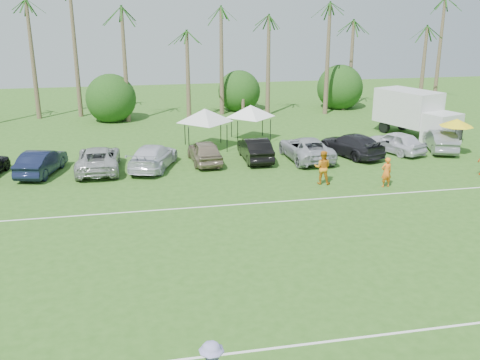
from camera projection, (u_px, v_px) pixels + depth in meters
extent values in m
cube|color=white|center=(292.00, 346.00, 15.68)|extent=(80.00, 0.10, 0.01)
cube|color=white|center=(223.00, 206.00, 26.88)|extent=(80.00, 0.10, 0.01)
cone|color=brown|center=(37.00, 64.00, 45.50)|extent=(0.44, 0.44, 10.00)
cone|color=brown|center=(85.00, 57.00, 46.10)|extent=(0.44, 0.44, 11.00)
cone|color=brown|center=(133.00, 73.00, 47.31)|extent=(0.44, 0.44, 8.00)
cone|color=brown|center=(178.00, 67.00, 47.91)|extent=(0.44, 0.44, 9.00)
cone|color=brown|center=(222.00, 60.00, 48.51)|extent=(0.44, 0.44, 10.00)
cone|color=brown|center=(264.00, 54.00, 49.11)|extent=(0.44, 0.44, 11.00)
cone|color=brown|center=(315.00, 69.00, 50.51)|extent=(0.44, 0.44, 8.00)
cone|color=brown|center=(365.00, 63.00, 51.30)|extent=(0.44, 0.44, 9.00)
cone|color=brown|center=(414.00, 57.00, 52.08)|extent=(0.44, 0.44, 10.00)
cone|color=brown|center=(451.00, 51.00, 52.68)|extent=(0.44, 0.44, 11.00)
cylinder|color=brown|center=(113.00, 109.00, 48.87)|extent=(0.30, 0.30, 1.40)
sphere|color=#163E11|center=(112.00, 97.00, 48.54)|extent=(4.00, 4.00, 4.00)
cylinder|color=brown|center=(241.00, 105.00, 51.13)|extent=(0.30, 0.30, 1.40)
sphere|color=#163E11|center=(241.00, 93.00, 50.80)|extent=(4.00, 4.00, 4.00)
cylinder|color=brown|center=(340.00, 101.00, 53.01)|extent=(0.30, 0.30, 1.40)
sphere|color=#163E11|center=(340.00, 90.00, 52.68)|extent=(4.00, 4.00, 4.00)
imported|color=orange|center=(386.00, 172.00, 29.47)|extent=(0.65, 0.45, 1.70)
imported|color=orange|center=(322.00, 167.00, 29.96)|extent=(1.15, 1.03, 1.93)
cube|color=silver|center=(408.00, 107.00, 41.54)|extent=(4.10, 5.43, 2.62)
cube|color=silver|center=(442.00, 128.00, 39.12)|extent=(2.91, 2.59, 2.20)
cube|color=black|center=(450.00, 135.00, 38.57)|extent=(2.38, 1.11, 1.05)
cube|color=#E5590C|center=(419.00, 112.00, 42.33)|extent=(0.59, 1.59, 0.94)
cylinder|color=black|center=(429.00, 138.00, 38.97)|extent=(0.62, 1.00, 0.94)
cylinder|color=black|center=(448.00, 134.00, 40.00)|extent=(0.62, 1.00, 0.94)
cylinder|color=black|center=(384.00, 127.00, 42.56)|extent=(0.62, 1.00, 0.94)
cylinder|color=black|center=(403.00, 124.00, 43.59)|extent=(0.62, 1.00, 0.94)
cylinder|color=black|center=(189.00, 140.00, 36.21)|extent=(0.06, 0.06, 1.89)
cylinder|color=black|center=(227.00, 139.00, 36.71)|extent=(0.06, 0.06, 1.89)
cylinder|color=black|center=(185.00, 132.00, 38.67)|extent=(0.06, 0.06, 1.89)
cylinder|color=black|center=(221.00, 130.00, 39.17)|extent=(0.06, 0.06, 1.89)
pyramid|color=silver|center=(205.00, 109.00, 37.11)|extent=(4.08, 4.08, 0.94)
cylinder|color=black|center=(238.00, 133.00, 38.69)|extent=(0.06, 0.06, 1.77)
cylinder|color=black|center=(270.00, 131.00, 39.15)|extent=(0.06, 0.06, 1.77)
cylinder|color=black|center=(231.00, 126.00, 40.98)|extent=(0.06, 0.06, 1.77)
cylinder|color=black|center=(262.00, 125.00, 41.44)|extent=(0.06, 0.06, 1.77)
pyramid|color=white|center=(251.00, 105.00, 39.53)|extent=(3.82, 3.82, 0.88)
cylinder|color=black|center=(455.00, 139.00, 35.86)|extent=(0.05, 0.05, 2.24)
cone|color=yellow|center=(457.00, 122.00, 35.52)|extent=(2.24, 2.24, 0.51)
imported|color=#131934|center=(41.00, 162.00, 31.80)|extent=(2.64, 4.78, 1.49)
imported|color=#A8A8A9|center=(98.00, 159.00, 32.48)|extent=(2.51, 5.39, 1.49)
imported|color=silver|center=(153.00, 156.00, 33.00)|extent=(3.66, 5.55, 1.49)
imported|color=gray|center=(205.00, 152.00, 34.12)|extent=(1.98, 4.47, 1.49)
imported|color=black|center=(255.00, 149.00, 34.74)|extent=(1.63, 4.55, 1.49)
imported|color=#ACADB6|center=(306.00, 148.00, 34.91)|extent=(2.65, 5.45, 1.49)
imported|color=black|center=(351.00, 145.00, 35.85)|extent=(3.67, 5.55, 1.49)
imported|color=silver|center=(395.00, 142.00, 36.60)|extent=(3.24, 4.73, 1.49)
imported|color=slate|center=(440.00, 140.00, 37.08)|extent=(2.98, 4.80, 1.49)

